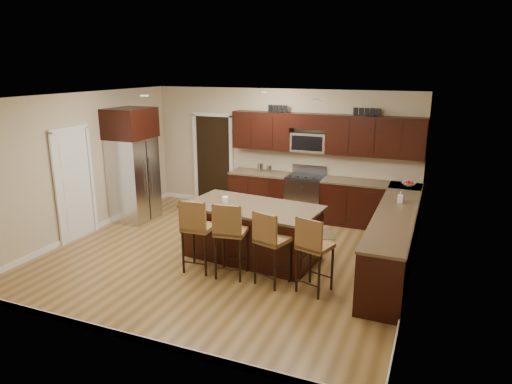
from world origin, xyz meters
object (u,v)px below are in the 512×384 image
at_px(range, 305,197).
at_px(stool_right, 270,240).
at_px(stool_left, 197,227).
at_px(stool_mid, 230,232).
at_px(stool_extra, 313,246).
at_px(island, 252,233).
at_px(refrigerator, 133,164).

xyz_separation_m(range, stool_right, (0.39, -3.20, 0.24)).
xyz_separation_m(stool_left, stool_mid, (0.57, -0.00, 0.01)).
xyz_separation_m(stool_mid, stool_extra, (1.30, 0.01, -0.04)).
bearing_deg(stool_mid, stool_extra, -7.59).
height_order(range, island, range).
distance_m(stool_left, stool_extra, 1.87).
bearing_deg(range, stool_right, -82.96).
distance_m(stool_mid, stool_extra, 1.30).
relative_size(stool_mid, refrigerator, 0.51).
relative_size(range, stool_left, 0.93).
relative_size(stool_right, stool_extra, 1.00).
bearing_deg(island, stool_extra, -27.72).
relative_size(island, stool_right, 2.04).
xyz_separation_m(range, stool_left, (-0.82, -3.20, 0.27)).
bearing_deg(stool_extra, refrigerator, 174.40).
bearing_deg(refrigerator, island, -16.42).
distance_m(range, stool_extra, 3.37).
bearing_deg(stool_mid, refrigerator, 142.25).
distance_m(stool_mid, refrigerator, 3.55).
relative_size(stool_left, stool_extra, 1.04).
bearing_deg(refrigerator, range, 23.74).
bearing_deg(stool_right, stool_left, -163.44).
xyz_separation_m(stool_left, stool_extra, (1.87, 0.01, -0.03)).
bearing_deg(stool_left, stool_mid, -4.25).
height_order(stool_left, stool_extra, stool_left).
bearing_deg(stool_mid, stool_right, -7.34).
xyz_separation_m(stool_left, stool_right, (1.22, 0.01, -0.03)).
bearing_deg(range, stool_mid, -94.47).
relative_size(island, stool_extra, 2.04).
height_order(island, refrigerator, refrigerator).
bearing_deg(stool_left, range, 71.41).
height_order(stool_mid, stool_right, stool_mid).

